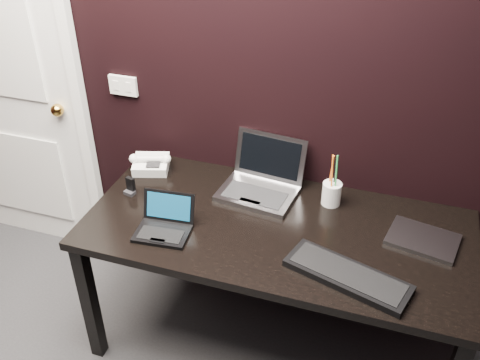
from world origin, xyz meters
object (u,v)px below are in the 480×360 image
(pen_cup, at_px, (332,193))
(closed_laptop, at_px, (423,239))
(desk_phone, at_px, (151,164))
(mobile_phone, at_px, (130,188))
(silver_laptop, at_px, (261,183))
(desk, at_px, (276,240))
(ext_keyboard, at_px, (347,275))
(netbook, at_px, (164,225))
(door, at_px, (5,82))

(pen_cup, bearing_deg, closed_laptop, -19.39)
(desk_phone, distance_m, mobile_phone, 0.22)
(silver_laptop, height_order, closed_laptop, silver_laptop)
(desk, height_order, ext_keyboard, ext_keyboard)
(closed_laptop, distance_m, mobile_phone, 1.35)
(desk_phone, bearing_deg, closed_laptop, -6.25)
(silver_laptop, relative_size, pen_cup, 1.48)
(closed_laptop, height_order, mobile_phone, mobile_phone)
(ext_keyboard, bearing_deg, desk_phone, 156.30)
(ext_keyboard, bearing_deg, mobile_phone, 166.74)
(ext_keyboard, relative_size, mobile_phone, 6.01)
(netbook, xyz_separation_m, closed_laptop, (1.07, 0.28, -0.02))
(door, bearing_deg, silver_laptop, -5.25)
(door, xyz_separation_m, desk, (1.65, -0.38, -0.38))
(desk, relative_size, desk_phone, 7.78)
(desk, relative_size, closed_laptop, 5.33)
(door, xyz_separation_m, closed_laptop, (2.26, -0.28, -0.29))
(door, bearing_deg, ext_keyboard, -16.84)
(desk, bearing_deg, netbook, -157.99)
(netbook, xyz_separation_m, silver_laptop, (0.31, 0.42, 0.02))
(silver_laptop, distance_m, ext_keyboard, 0.68)
(netbook, distance_m, silver_laptop, 0.52)
(desk, relative_size, pen_cup, 6.51)
(door, distance_m, netbook, 1.35)
(desk, height_order, pen_cup, pen_cup)
(desk_phone, distance_m, pen_cup, 0.92)
(netbook, relative_size, pen_cup, 0.95)
(silver_laptop, distance_m, closed_laptop, 0.77)
(desk_phone, bearing_deg, silver_laptop, -0.60)
(closed_laptop, bearing_deg, mobile_phone, -176.99)
(mobile_phone, relative_size, pen_cup, 0.33)
(silver_laptop, bearing_deg, desk, -58.59)
(desk, bearing_deg, mobile_phone, 178.02)
(desk, height_order, netbook, netbook)
(netbook, relative_size, ext_keyboard, 0.48)
(desk, bearing_deg, door, 167.18)
(door, bearing_deg, mobile_phone, -20.87)
(silver_laptop, xyz_separation_m, ext_keyboard, (0.49, -0.47, -0.03))
(desk, relative_size, ext_keyboard, 3.28)
(ext_keyboard, bearing_deg, closed_laptop, 50.10)
(door, relative_size, desk_phone, 9.79)
(closed_laptop, height_order, desk_phone, desk_phone)
(netbook, bearing_deg, mobile_phone, 142.57)
(door, xyz_separation_m, mobile_phone, (0.92, -0.35, -0.27))
(mobile_phone, bearing_deg, ext_keyboard, -13.26)
(door, distance_m, ext_keyboard, 2.10)
(ext_keyboard, height_order, closed_laptop, ext_keyboard)
(netbook, bearing_deg, door, 154.84)
(desk, bearing_deg, desk_phone, 161.57)
(desk_phone, bearing_deg, mobile_phone, -90.48)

